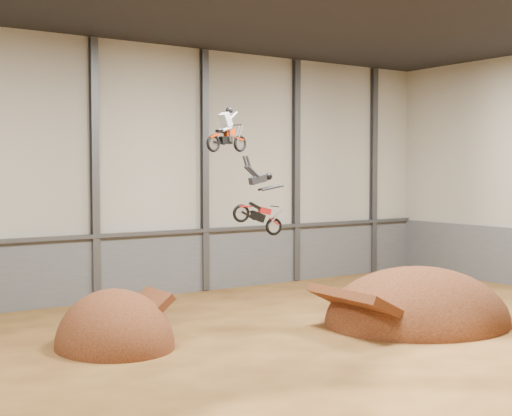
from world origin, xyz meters
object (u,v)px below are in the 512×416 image
at_px(takeoff_ramp, 115,347).
at_px(fmx_rider_b, 255,196).
at_px(fmx_rider_a, 227,127).
at_px(landing_ramp, 417,323).

relative_size(takeoff_ramp, fmx_rider_b, 1.68).
bearing_deg(fmx_rider_b, takeoff_ramp, 173.97).
distance_m(takeoff_ramp, fmx_rider_a, 10.15).
xyz_separation_m(takeoff_ramp, landing_ramp, (13.33, -3.62, 0.00)).
xyz_separation_m(takeoff_ramp, fmx_rider_a, (4.97, -0.49, 8.84)).
bearing_deg(fmx_rider_b, fmx_rider_a, 134.42).
xyz_separation_m(landing_ramp, fmx_rider_a, (-8.36, 3.13, 8.84)).
relative_size(takeoff_ramp, landing_ramp, 0.59).
distance_m(landing_ramp, fmx_rider_b, 9.89).
bearing_deg(landing_ramp, fmx_rider_b, 164.59).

